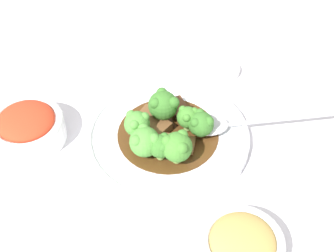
# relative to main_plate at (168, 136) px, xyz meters

# --- Properties ---
(ground_plane) EXTENTS (4.00, 4.00, 0.00)m
(ground_plane) POSITION_rel_main_plate_xyz_m (0.00, 0.00, -0.01)
(ground_plane) COLOR silver
(main_plate) EXTENTS (0.27, 0.27, 0.02)m
(main_plate) POSITION_rel_main_plate_xyz_m (0.00, 0.00, 0.00)
(main_plate) COLOR white
(main_plate) RESTS_ON ground_plane
(beef_strip_0) EXTENTS (0.06, 0.06, 0.01)m
(beef_strip_0) POSITION_rel_main_plate_xyz_m (-0.00, 0.05, 0.01)
(beef_strip_0) COLOR #56331E
(beef_strip_0) RESTS_ON main_plate
(beef_strip_1) EXTENTS (0.05, 0.06, 0.02)m
(beef_strip_1) POSITION_rel_main_plate_xyz_m (-0.02, -0.01, 0.02)
(beef_strip_1) COLOR brown
(beef_strip_1) RESTS_ON main_plate
(beef_strip_2) EXTENTS (0.06, 0.04, 0.01)m
(beef_strip_2) POSITION_rel_main_plate_xyz_m (0.02, -0.02, 0.01)
(beef_strip_2) COLOR brown
(beef_strip_2) RESTS_ON main_plate
(beef_strip_3) EXTENTS (0.03, 0.05, 0.01)m
(beef_strip_3) POSITION_rel_main_plate_xyz_m (-0.05, 0.01, 0.02)
(beef_strip_3) COLOR brown
(beef_strip_3) RESTS_ON main_plate
(broccoli_floret_0) EXTENTS (0.05, 0.05, 0.06)m
(broccoli_floret_0) POSITION_rel_main_plate_xyz_m (-0.02, 0.02, 0.04)
(broccoli_floret_0) COLOR #7FA84C
(broccoli_floret_0) RESTS_ON main_plate
(broccoli_floret_1) EXTENTS (0.04, 0.04, 0.04)m
(broccoli_floret_1) POSITION_rel_main_plate_xyz_m (0.03, 0.02, 0.04)
(broccoli_floret_1) COLOR #8EB756
(broccoli_floret_1) RESTS_ON main_plate
(broccoli_floret_2) EXTENTS (0.04, 0.04, 0.05)m
(broccoli_floret_2) POSITION_rel_main_plate_xyz_m (0.01, -0.05, 0.04)
(broccoli_floret_2) COLOR #7FA84C
(broccoli_floret_2) RESTS_ON main_plate
(broccoli_floret_3) EXTENTS (0.05, 0.05, 0.05)m
(broccoli_floret_3) POSITION_rel_main_plate_xyz_m (-0.02, -0.05, 0.04)
(broccoli_floret_3) COLOR #7FA84C
(broccoli_floret_3) RESTS_ON main_plate
(broccoli_floret_4) EXTENTS (0.04, 0.04, 0.05)m
(broccoli_floret_4) POSITION_rel_main_plate_xyz_m (-0.04, -0.03, 0.04)
(broccoli_floret_4) COLOR #8EB756
(broccoli_floret_4) RESTS_ON main_plate
(broccoli_floret_5) EXTENTS (0.05, 0.05, 0.05)m
(broccoli_floret_5) POSITION_rel_main_plate_xyz_m (0.03, -0.05, 0.04)
(broccoli_floret_5) COLOR #7FA84C
(broccoli_floret_5) RESTS_ON main_plate
(broccoli_floret_6) EXTENTS (0.04, 0.04, 0.04)m
(broccoli_floret_6) POSITION_rel_main_plate_xyz_m (0.05, 0.02, 0.03)
(broccoli_floret_6) COLOR #8EB756
(broccoli_floret_6) RESTS_ON main_plate
(serving_spoon) EXTENTS (0.22, 0.15, 0.01)m
(serving_spoon) POSITION_rel_main_plate_xyz_m (0.08, 0.04, 0.02)
(serving_spoon) COLOR silver
(serving_spoon) RESTS_ON main_plate
(side_bowl_kimchi) EXTENTS (0.12, 0.12, 0.06)m
(side_bowl_kimchi) POSITION_rel_main_plate_xyz_m (-0.21, -0.08, 0.02)
(side_bowl_kimchi) COLOR white
(side_bowl_kimchi) RESTS_ON ground_plane
(side_bowl_appetizer) EXTENTS (0.11, 0.11, 0.05)m
(side_bowl_appetizer) POSITION_rel_main_plate_xyz_m (0.17, -0.16, 0.02)
(side_bowl_appetizer) COLOR white
(side_bowl_appetizer) RESTS_ON ground_plane
(sauce_dish) EXTENTS (0.07, 0.07, 0.01)m
(sauce_dish) POSITION_rel_main_plate_xyz_m (0.03, 0.20, -0.00)
(sauce_dish) COLOR white
(sauce_dish) RESTS_ON ground_plane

